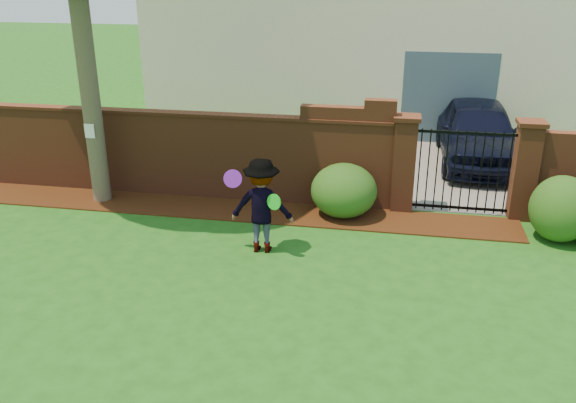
% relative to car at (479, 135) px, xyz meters
% --- Properties ---
extents(ground, '(80.00, 80.00, 0.01)m').
position_rel_car_xyz_m(ground, '(-4.14, -7.17, -0.75)').
color(ground, '#1C5515').
rests_on(ground, ground).
extents(mulch_bed, '(11.10, 1.08, 0.03)m').
position_rel_car_xyz_m(mulch_bed, '(-5.09, -3.83, -0.73)').
color(mulch_bed, '#321709').
rests_on(mulch_bed, ground).
extents(brick_wall, '(8.70, 0.31, 2.16)m').
position_rel_car_xyz_m(brick_wall, '(-6.15, -3.17, 0.18)').
color(brick_wall, brown).
rests_on(brick_wall, ground).
extents(pillar_left, '(0.50, 0.50, 1.88)m').
position_rel_car_xyz_m(pillar_left, '(-1.74, -3.17, 0.21)').
color(pillar_left, brown).
rests_on(pillar_left, ground).
extents(pillar_right, '(0.50, 0.50, 1.88)m').
position_rel_car_xyz_m(pillar_right, '(0.46, -3.17, 0.21)').
color(pillar_right, brown).
rests_on(pillar_right, ground).
extents(iron_gate, '(1.78, 0.03, 1.60)m').
position_rel_car_xyz_m(iron_gate, '(-0.64, -3.17, 0.10)').
color(iron_gate, black).
rests_on(iron_gate, ground).
extents(driveway, '(3.20, 8.00, 0.01)m').
position_rel_car_xyz_m(driveway, '(-0.64, 0.83, -0.74)').
color(driveway, slate).
rests_on(driveway, ground).
extents(house, '(12.40, 6.40, 6.30)m').
position_rel_car_xyz_m(house, '(-3.13, 4.82, 2.41)').
color(house, beige).
rests_on(house, ground).
extents(car, '(1.79, 4.41, 1.50)m').
position_rel_car_xyz_m(car, '(0.00, 0.00, 0.00)').
color(car, black).
rests_on(car, ground).
extents(paper_notice, '(0.20, 0.01, 0.28)m').
position_rel_car_xyz_m(paper_notice, '(-7.74, -3.96, 0.75)').
color(paper_notice, white).
rests_on(paper_notice, tree).
extents(shrub_left, '(1.25, 1.25, 1.02)m').
position_rel_car_xyz_m(shrub_left, '(-2.82, -3.69, -0.24)').
color(shrub_left, '#194A16').
rests_on(shrub_left, ground).
extents(shrub_middle, '(1.06, 1.06, 1.17)m').
position_rel_car_xyz_m(shrub_middle, '(0.95, -4.10, -0.17)').
color(shrub_middle, '#194A16').
rests_on(shrub_middle, ground).
extents(man, '(1.06, 0.64, 1.60)m').
position_rel_car_xyz_m(man, '(-4.02, -5.45, 0.05)').
color(man, gray).
rests_on(man, ground).
extents(frisbee_purple, '(0.31, 0.16, 0.29)m').
position_rel_car_xyz_m(frisbee_purple, '(-4.43, -5.63, 0.57)').
color(frisbee_purple, purple).
rests_on(frisbee_purple, man).
extents(frisbee_green, '(0.26, 0.16, 0.26)m').
position_rel_car_xyz_m(frisbee_green, '(-3.76, -5.66, 0.23)').
color(frisbee_green, green).
rests_on(frisbee_green, man).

